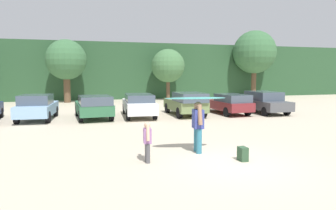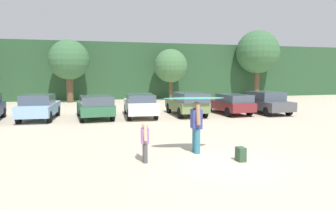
{
  "view_description": "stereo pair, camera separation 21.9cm",
  "coord_description": "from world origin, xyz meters",
  "px_view_note": "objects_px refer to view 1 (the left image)",
  "views": [
    {
      "loc": [
        -4.43,
        -8.31,
        2.8
      ],
      "look_at": [
        -0.47,
        5.6,
        1.29
      ],
      "focal_mm": 32.52,
      "sensor_mm": 36.0,
      "label": 1
    },
    {
      "loc": [
        -4.22,
        -8.37,
        2.8
      ],
      "look_at": [
        -0.47,
        5.6,
        1.29
      ],
      "focal_mm": 32.52,
      "sensor_mm": 36.0,
      "label": 2
    }
  ],
  "objects_px": {
    "parked_car_maroon": "(228,103)",
    "surfboard_teal": "(196,98)",
    "parked_car_olive_green": "(186,103)",
    "backpack_dropped": "(243,154)",
    "parked_car_forest_green": "(94,106)",
    "parked_car_sky_blue": "(37,107)",
    "parked_car_white": "(139,104)",
    "person_child": "(147,140)",
    "person_adult": "(198,124)",
    "parked_car_dark_gray": "(264,102)"
  },
  "relations": [
    {
      "from": "parked_car_forest_green",
      "to": "parked_car_dark_gray",
      "type": "height_order",
      "value": "parked_car_dark_gray"
    },
    {
      "from": "person_adult",
      "to": "surfboard_teal",
      "type": "xyz_separation_m",
      "value": [
        -0.1,
        -0.02,
        0.91
      ]
    },
    {
      "from": "person_adult",
      "to": "backpack_dropped",
      "type": "height_order",
      "value": "person_adult"
    },
    {
      "from": "parked_car_olive_green",
      "to": "surfboard_teal",
      "type": "bearing_deg",
      "value": 163.27
    },
    {
      "from": "parked_car_maroon",
      "to": "parked_car_dark_gray",
      "type": "bearing_deg",
      "value": -99.34
    },
    {
      "from": "parked_car_maroon",
      "to": "parked_car_white",
      "type": "bearing_deg",
      "value": 83.53
    },
    {
      "from": "parked_car_forest_green",
      "to": "person_child",
      "type": "height_order",
      "value": "parked_car_forest_green"
    },
    {
      "from": "parked_car_sky_blue",
      "to": "person_child",
      "type": "bearing_deg",
      "value": -151.9
    },
    {
      "from": "parked_car_forest_green",
      "to": "backpack_dropped",
      "type": "height_order",
      "value": "parked_car_forest_green"
    },
    {
      "from": "person_child",
      "to": "surfboard_teal",
      "type": "xyz_separation_m",
      "value": [
        1.86,
        0.68,
        1.22
      ]
    },
    {
      "from": "backpack_dropped",
      "to": "surfboard_teal",
      "type": "bearing_deg",
      "value": 128.84
    },
    {
      "from": "parked_car_white",
      "to": "parked_car_dark_gray",
      "type": "bearing_deg",
      "value": -90.29
    },
    {
      "from": "parked_car_sky_blue",
      "to": "parked_car_maroon",
      "type": "relative_size",
      "value": 0.96
    },
    {
      "from": "surfboard_teal",
      "to": "backpack_dropped",
      "type": "relative_size",
      "value": 4.94
    },
    {
      "from": "parked_car_forest_green",
      "to": "parked_car_white",
      "type": "height_order",
      "value": "parked_car_white"
    },
    {
      "from": "parked_car_maroon",
      "to": "person_adult",
      "type": "bearing_deg",
      "value": 144.13
    },
    {
      "from": "parked_car_sky_blue",
      "to": "parked_car_dark_gray",
      "type": "distance_m",
      "value": 14.95
    },
    {
      "from": "surfboard_teal",
      "to": "backpack_dropped",
      "type": "bearing_deg",
      "value": 136.34
    },
    {
      "from": "person_child",
      "to": "backpack_dropped",
      "type": "bearing_deg",
      "value": 172.69
    },
    {
      "from": "parked_car_white",
      "to": "parked_car_maroon",
      "type": "relative_size",
      "value": 1.09
    },
    {
      "from": "parked_car_maroon",
      "to": "surfboard_teal",
      "type": "relative_size",
      "value": 1.99
    },
    {
      "from": "backpack_dropped",
      "to": "parked_car_forest_green",
      "type": "bearing_deg",
      "value": 111.77
    },
    {
      "from": "parked_car_sky_blue",
      "to": "backpack_dropped",
      "type": "distance_m",
      "value": 13.32
    },
    {
      "from": "parked_car_dark_gray",
      "to": "person_child",
      "type": "height_order",
      "value": "parked_car_dark_gray"
    },
    {
      "from": "person_adult",
      "to": "parked_car_maroon",
      "type": "bearing_deg",
      "value": -116.74
    },
    {
      "from": "surfboard_teal",
      "to": "backpack_dropped",
      "type": "height_order",
      "value": "surfboard_teal"
    },
    {
      "from": "parked_car_olive_green",
      "to": "parked_car_dark_gray",
      "type": "relative_size",
      "value": 1.08
    },
    {
      "from": "parked_car_white",
      "to": "parked_car_olive_green",
      "type": "distance_m",
      "value": 3.12
    },
    {
      "from": "parked_car_forest_green",
      "to": "person_child",
      "type": "xyz_separation_m",
      "value": [
        1.25,
        -9.87,
        -0.07
      ]
    },
    {
      "from": "parked_car_dark_gray",
      "to": "person_adult",
      "type": "height_order",
      "value": "person_adult"
    },
    {
      "from": "parked_car_sky_blue",
      "to": "person_child",
      "type": "xyz_separation_m",
      "value": [
        4.53,
        -10.29,
        -0.08
      ]
    },
    {
      "from": "parked_car_white",
      "to": "person_child",
      "type": "xyz_separation_m",
      "value": [
        -1.58,
        -10.07,
        -0.08
      ]
    },
    {
      "from": "parked_car_dark_gray",
      "to": "person_adult",
      "type": "relative_size",
      "value": 2.26
    },
    {
      "from": "parked_car_sky_blue",
      "to": "person_adult",
      "type": "distance_m",
      "value": 11.6
    },
    {
      "from": "person_child",
      "to": "parked_car_maroon",
      "type": "bearing_deg",
      "value": -122.68
    },
    {
      "from": "parked_car_white",
      "to": "surfboard_teal",
      "type": "height_order",
      "value": "surfboard_teal"
    },
    {
      "from": "parked_car_maroon",
      "to": "person_child",
      "type": "distance_m",
      "value": 12.43
    },
    {
      "from": "parked_car_white",
      "to": "person_adult",
      "type": "bearing_deg",
      "value": -173.78
    },
    {
      "from": "person_child",
      "to": "backpack_dropped",
      "type": "relative_size",
      "value": 2.83
    },
    {
      "from": "parked_car_white",
      "to": "backpack_dropped",
      "type": "height_order",
      "value": "parked_car_white"
    },
    {
      "from": "parked_car_maroon",
      "to": "surfboard_teal",
      "type": "xyz_separation_m",
      "value": [
        -5.89,
        -9.04,
        1.19
      ]
    },
    {
      "from": "parked_car_white",
      "to": "parked_car_olive_green",
      "type": "bearing_deg",
      "value": -93.08
    },
    {
      "from": "parked_car_sky_blue",
      "to": "parked_car_forest_green",
      "type": "bearing_deg",
      "value": -92.9
    },
    {
      "from": "parked_car_dark_gray",
      "to": "person_child",
      "type": "xyz_separation_m",
      "value": [
        -10.4,
        -9.43,
        -0.08
      ]
    },
    {
      "from": "parked_car_maroon",
      "to": "backpack_dropped",
      "type": "relative_size",
      "value": 9.84
    },
    {
      "from": "backpack_dropped",
      "to": "parked_car_olive_green",
      "type": "bearing_deg",
      "value": 80.68
    },
    {
      "from": "parked_car_forest_green",
      "to": "backpack_dropped",
      "type": "relative_size",
      "value": 9.79
    },
    {
      "from": "parked_car_white",
      "to": "surfboard_teal",
      "type": "xyz_separation_m",
      "value": [
        0.29,
        -9.39,
        1.13
      ]
    },
    {
      "from": "parked_car_forest_green",
      "to": "surfboard_teal",
      "type": "distance_m",
      "value": 9.78
    },
    {
      "from": "person_adult",
      "to": "person_child",
      "type": "xyz_separation_m",
      "value": [
        -1.97,
        -0.69,
        -0.3
      ]
    }
  ]
}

